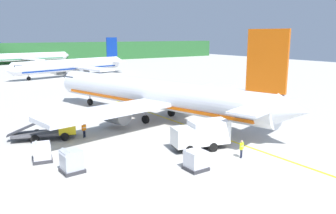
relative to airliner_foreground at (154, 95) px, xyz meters
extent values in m
cube|color=#B7B5AD|center=(-2.43, 32.15, -3.49)|extent=(240.00, 320.00, 0.20)
cylinder|color=silver|center=(-0.15, 0.55, 0.11)|extent=(12.91, 35.77, 3.80)
cone|color=silver|center=(-5.07, 19.11, 0.11)|extent=(4.10, 3.25, 3.61)
cone|color=silver|center=(4.88, -18.39, 0.51)|extent=(3.94, 3.92, 3.23)
cube|color=#192333|center=(-4.51, 16.98, 0.96)|extent=(3.74, 3.15, 0.60)
cube|color=silver|center=(-8.47, -3.73, -0.56)|extent=(16.55, 7.21, 0.50)
cylinder|color=slate|center=(-6.28, -1.29, -1.76)|extent=(2.95, 3.66, 2.20)
cube|color=silver|center=(9.20, 0.96, -0.56)|extent=(16.66, 10.18, 0.50)
cylinder|color=slate|center=(6.09, 2.00, -1.76)|extent=(2.95, 3.66, 2.20)
cube|color=#D8590C|center=(4.09, -15.40, 5.26)|extent=(1.48, 4.35, 6.50)
cube|color=silver|center=(4.09, -15.40, 0.51)|extent=(10.87, 5.76, 0.24)
cube|color=#D8590C|center=(-0.15, 0.55, -0.94)|extent=(11.80, 32.24, 0.36)
cylinder|color=black|center=(-3.65, 13.77, -2.84)|extent=(0.62, 1.15, 1.10)
cylinder|color=gray|center=(-3.65, 13.77, -2.04)|extent=(0.20, 0.20, 0.50)
cylinder|color=black|center=(-2.27, -1.57, -2.84)|extent=(0.62, 1.15, 1.10)
cylinder|color=gray|center=(-2.27, -1.57, -2.04)|extent=(0.20, 0.20, 0.50)
cylinder|color=black|center=(2.75, -0.23, -2.84)|extent=(0.62, 1.15, 1.10)
cylinder|color=gray|center=(2.75, -0.23, -2.04)|extent=(0.20, 0.20, 0.50)
cylinder|color=white|center=(7.49, 55.33, -0.26)|extent=(32.11, 10.55, 3.40)
cone|color=white|center=(-9.22, 51.46, -0.26)|extent=(2.82, 3.63, 3.23)
cone|color=white|center=(24.56, 59.27, 0.09)|extent=(3.44, 3.46, 2.89)
cube|color=#192333|center=(-7.31, 51.91, 0.50)|extent=(2.74, 3.30, 0.54)
cube|color=white|center=(11.07, 47.77, -0.86)|extent=(6.00, 14.71, 0.45)
cylinder|color=slate|center=(8.95, 49.80, -1.93)|extent=(3.23, 2.56, 1.97)
cube|color=white|center=(7.39, 63.69, -0.86)|extent=(8.71, 14.91, 0.45)
cylinder|color=slate|center=(6.38, 60.94, -1.93)|extent=(3.23, 2.56, 1.97)
cube|color=navy|center=(21.86, 58.65, 4.34)|extent=(3.90, 1.20, 5.81)
cube|color=white|center=(21.86, 58.65, 0.09)|extent=(4.88, 9.70, 0.21)
cube|color=navy|center=(7.49, 55.33, -1.20)|extent=(28.94, 9.66, 0.32)
cylinder|color=black|center=(-4.42, 52.58, -2.90)|extent=(1.03, 0.53, 0.98)
cylinder|color=gray|center=(-4.42, 52.58, -2.18)|extent=(0.18, 0.18, 0.45)
cylinder|color=black|center=(9.32, 53.37, -2.90)|extent=(1.03, 0.53, 0.98)
cylinder|color=gray|center=(9.32, 53.37, -2.18)|extent=(0.18, 0.18, 0.45)
cylinder|color=black|center=(8.27, 57.89, -2.90)|extent=(1.03, 0.53, 0.98)
cylinder|color=gray|center=(8.27, 57.89, -2.18)|extent=(0.18, 0.18, 0.45)
cylinder|color=white|center=(8.60, 107.07, -0.53)|extent=(29.55, 5.70, 3.10)
cone|color=white|center=(24.21, 108.47, -0.53)|extent=(2.21, 3.11, 2.95)
cube|color=#192333|center=(22.43, 108.31, 0.17)|extent=(2.19, 2.80, 0.49)
cube|color=white|center=(6.31, 114.36, -1.08)|extent=(4.12, 13.12, 0.41)
cylinder|color=slate|center=(7.97, 112.26, -2.06)|extent=(2.76, 2.02, 1.80)
cube|color=white|center=(7.64, 99.50, -1.08)|extent=(6.36, 13.57, 0.41)
cylinder|color=slate|center=(8.90, 101.85, -2.06)|extent=(2.76, 2.02, 1.80)
cube|color=#19723F|center=(8.60, 107.07, -1.39)|extent=(26.61, 5.29, 0.29)
cylinder|color=black|center=(19.73, 108.07, -2.94)|extent=(0.92, 0.36, 0.90)
cylinder|color=gray|center=(19.73, 108.07, -2.29)|extent=(0.16, 0.16, 0.41)
cylinder|color=black|center=(7.19, 109.08, -2.94)|extent=(0.92, 0.36, 0.90)
cylinder|color=gray|center=(7.19, 109.08, -2.29)|extent=(0.16, 0.16, 0.41)
cylinder|color=black|center=(7.57, 104.85, -2.94)|extent=(0.92, 0.36, 0.90)
cylinder|color=gray|center=(7.57, 104.85, -2.29)|extent=(0.16, 0.16, 0.41)
cylinder|color=silver|center=(5.17, 145.04, -1.11)|extent=(3.81, 23.52, 2.47)
cone|color=silver|center=(4.45, 132.57, -1.11)|extent=(2.43, 1.69, 2.35)
cone|color=silver|center=(5.91, 157.76, -0.85)|extent=(2.22, 2.20, 2.10)
cube|color=#192333|center=(4.54, 134.00, -0.56)|extent=(2.19, 1.68, 0.39)
cube|color=silver|center=(11.18, 145.99, -1.55)|extent=(10.77, 4.76, 0.33)
cylinder|color=slate|center=(9.34, 144.93, -2.33)|extent=(1.55, 2.16, 1.43)
cube|color=navy|center=(5.79, 155.75, 2.24)|extent=(0.40, 2.87, 4.23)
cube|color=silver|center=(5.79, 155.75, -0.85)|extent=(6.87, 2.47, 0.16)
cube|color=navy|center=(5.17, 145.04, -1.79)|extent=(3.56, 21.17, 0.23)
cylinder|color=black|center=(4.66, 136.16, -3.03)|extent=(0.27, 0.73, 0.72)
cylinder|color=gray|center=(4.66, 136.16, -2.51)|extent=(0.13, 0.13, 0.33)
cylinder|color=black|center=(6.92, 145.91, -3.03)|extent=(0.27, 0.73, 0.72)
cylinder|color=gray|center=(6.92, 145.91, -2.51)|extent=(0.13, 0.13, 0.33)
cylinder|color=black|center=(3.54, 146.11, -3.03)|extent=(0.27, 0.73, 0.72)
cylinder|color=gray|center=(3.54, 146.11, -2.51)|extent=(0.13, 0.13, 0.33)
cube|color=white|center=(-4.88, -12.99, -1.89)|extent=(2.29, 2.58, 1.80)
cube|color=#192333|center=(-5.70, -12.78, -1.53)|extent=(0.54, 1.81, 0.94)
cube|color=white|center=(-2.12, -13.69, -1.64)|extent=(4.31, 3.10, 2.31)
cube|color=#262628|center=(-2.99, -13.47, -2.87)|extent=(5.89, 2.90, 0.16)
cylinder|color=black|center=(-4.86, -14.13, -2.94)|extent=(0.94, 0.49, 0.90)
cylinder|color=black|center=(-4.31, -12.00, -2.94)|extent=(0.94, 0.49, 0.90)
cylinder|color=black|center=(-2.39, -14.76, -2.94)|extent=(0.94, 0.49, 0.90)
cylinder|color=black|center=(-1.85, -12.63, -2.94)|extent=(0.94, 0.49, 0.90)
cube|color=yellow|center=(-12.66, -1.96, -1.89)|extent=(2.42, 2.67, 1.80)
cube|color=#192333|center=(-11.86, -2.23, -1.53)|extent=(0.68, 1.77, 0.94)
cube|color=#4C4C51|center=(-15.83, -0.87, -2.67)|extent=(5.34, 3.67, 0.24)
cube|color=#2D2D33|center=(-16.20, -0.74, -1.69)|extent=(5.05, 2.49, 2.12)
cube|color=#262628|center=(-14.97, -1.16, -2.87)|extent=(6.82, 3.63, 0.16)
cylinder|color=black|center=(-12.59, -0.82, -2.94)|extent=(0.94, 0.56, 0.90)
cylinder|color=black|center=(-13.31, -2.90, -2.94)|extent=(0.94, 0.56, 0.90)
cylinder|color=black|center=(-15.47, 0.17, -2.94)|extent=(0.94, 0.56, 0.90)
cylinder|color=black|center=(-16.18, -1.91, -2.94)|extent=(0.94, 0.56, 0.90)
cube|color=#333338|center=(-17.00, -7.88, -3.24)|extent=(2.01, 2.01, 0.30)
cube|color=silver|center=(-17.00, -7.88, -2.38)|extent=(1.78, 1.78, 1.43)
cube|color=silver|center=(-17.51, -7.77, -1.81)|extent=(0.92, 1.61, 0.56)
cube|color=#333338|center=(-6.77, -17.37, -3.24)|extent=(1.76, 1.76, 0.30)
cube|color=silver|center=(-6.77, -17.37, -2.39)|extent=(1.56, 1.56, 1.40)
cube|color=silver|center=(-6.77, -16.82, -1.84)|extent=(1.57, 0.63, 0.57)
cube|color=#333338|center=(-15.62, -11.88, -3.24)|extent=(1.84, 1.84, 0.30)
cube|color=#B2B7C1|center=(-15.62, -11.88, -2.27)|extent=(1.63, 1.63, 1.63)
cube|color=#B2B7C1|center=(-16.17, -11.91, -1.61)|extent=(0.71, 1.60, 0.57)
cylinder|color=#191E33|center=(-11.19, -2.95, -2.98)|extent=(0.14, 0.14, 0.82)
cylinder|color=#191E33|center=(-11.02, -2.90, -2.98)|extent=(0.14, 0.14, 0.82)
cube|color=orange|center=(-11.11, -2.93, -2.26)|extent=(0.49, 0.35, 0.62)
cube|color=silver|center=(-11.11, -2.93, -2.23)|extent=(0.50, 0.37, 0.06)
sphere|color=tan|center=(-11.11, -2.93, -1.84)|extent=(0.22, 0.22, 0.22)
cylinder|color=orange|center=(-11.36, -3.01, -2.23)|extent=(0.09, 0.09, 0.59)
cylinder|color=orange|center=(-10.85, -2.84, -2.23)|extent=(0.09, 0.09, 0.59)
cylinder|color=#191E33|center=(3.89, -9.24, -2.99)|extent=(0.14, 0.14, 0.81)
cylinder|color=#191E33|center=(3.90, -9.42, -2.99)|extent=(0.14, 0.14, 0.81)
cube|color=#CCE519|center=(3.89, -9.33, -2.28)|extent=(0.23, 0.44, 0.61)
cube|color=silver|center=(3.89, -9.33, -2.25)|extent=(0.24, 0.45, 0.06)
sphere|color=tan|center=(3.89, -9.33, -1.87)|extent=(0.22, 0.22, 0.22)
cylinder|color=#CCE519|center=(3.89, -9.06, -2.25)|extent=(0.09, 0.09, 0.58)
cylinder|color=#CCE519|center=(3.90, -9.60, -2.25)|extent=(0.09, 0.09, 0.58)
cylinder|color=#191E33|center=(-1.52, -17.59, -2.97)|extent=(0.14, 0.14, 0.85)
cylinder|color=#191E33|center=(-1.35, -17.53, -2.97)|extent=(0.14, 0.14, 0.85)
cube|color=#CCE519|center=(-1.44, -17.56, -2.23)|extent=(0.49, 0.35, 0.64)
cube|color=silver|center=(-1.44, -17.56, -2.19)|extent=(0.50, 0.36, 0.06)
sphere|color=tan|center=(-1.44, -17.56, -1.79)|extent=(0.23, 0.23, 0.23)
cylinder|color=#CCE519|center=(-1.69, -17.64, -2.19)|extent=(0.09, 0.09, 0.60)
cylinder|color=#CCE519|center=(-1.18, -17.47, -2.19)|extent=(0.09, 0.09, 0.60)
cube|color=yellow|center=(1.55, -4.45, -3.39)|extent=(0.30, 60.00, 0.01)
camera|label=1|loc=(-24.28, -38.56, 7.86)|focal=36.46mm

